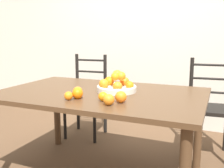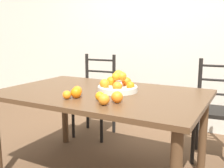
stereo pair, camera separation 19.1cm
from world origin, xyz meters
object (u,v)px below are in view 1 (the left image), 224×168
Objects in this scene: chair_right at (209,109)px; orange_loose_2 at (69,96)px; orange_loose_3 at (109,100)px; orange_loose_0 at (78,91)px; orange_loose_1 at (121,97)px; fruit_bowl at (117,86)px; orange_loose_4 at (103,96)px; chair_left at (87,97)px; orange_loose_5 at (78,93)px.

orange_loose_2 is at bearing -132.54° from chair_right.
chair_right is (0.59, 1.21, -0.32)m from orange_loose_3.
orange_loose_1 is (0.37, -0.05, 0.00)m from orange_loose_0.
orange_loose_3 is at bearing -74.85° from fruit_bowl.
orange_loose_1 is 0.13m from orange_loose_4.
chair_left is (-0.87, 1.11, -0.32)m from orange_loose_1.
chair_right is at bearing 48.10° from fruit_bowl.
orange_loose_0 is 1.43m from chair_right.
orange_loose_3 reaches higher than orange_loose_0.
fruit_bowl is at bearing -136.98° from chair_right.
orange_loose_3 is 0.96× the size of orange_loose_5.
orange_loose_1 is 0.11m from orange_loose_3.
orange_loose_2 is 1.53m from chair_right.
orange_loose_0 is 0.08× the size of chair_left.
orange_loose_4 is 1.38m from chair_left.
chair_right is at bearing 64.14° from orange_loose_3.
chair_right is at bearing 59.13° from orange_loose_4.
orange_loose_4 is at bearing -125.96° from chair_right.
orange_loose_2 is at bearing -117.20° from fruit_bowl.
orange_loose_4 is at bearing -84.61° from fruit_bowl.
orange_loose_3 is (0.12, -0.43, -0.01)m from fruit_bowl.
orange_loose_3 is 0.12m from orange_loose_4.
fruit_bowl is 0.34m from orange_loose_4.
orange_loose_0 is at bearing 155.34° from orange_loose_3.
chair_left is (-0.74, 1.12, -0.31)m from orange_loose_4.
orange_loose_4 is at bearing 2.82° from orange_loose_5.
orange_loose_1 is 1.06× the size of orange_loose_3.
chair_left is (-0.71, 0.78, -0.33)m from fruit_bowl.
orange_loose_2 is (-0.37, -0.08, -0.01)m from orange_loose_1.
chair_left is (-0.82, 1.21, -0.32)m from orange_loose_3.
chair_right reaches higher than orange_loose_3.
chair_right is at bearing -4.45° from chair_left.
chair_right is (0.70, 0.78, -0.33)m from fruit_bowl.
orange_loose_0 is at bearing 119.38° from orange_loose_5.
chair_left reaches higher than fruit_bowl.
orange_loose_2 is at bearing -164.15° from orange_loose_4.
fruit_bowl is 0.39m from orange_loose_5.
fruit_bowl is at bearing 105.15° from orange_loose_3.
chair_right reaches higher than orange_loose_5.
fruit_bowl is 4.04× the size of orange_loose_1.
orange_loose_0 is at bearing 89.38° from orange_loose_2.
orange_loose_1 is at bearing -56.39° from chair_left.
orange_loose_0 is at bearing -69.25° from chair_left.
orange_loose_3 reaches higher than orange_loose_2.
orange_loose_2 is at bearing 176.43° from orange_loose_3.
chair_left reaches higher than orange_loose_1.
orange_loose_1 is 1.02× the size of orange_loose_5.
orange_loose_0 is 0.38m from orange_loose_1.
fruit_bowl is 4.11× the size of orange_loose_5.
orange_loose_4 is 0.84× the size of orange_loose_5.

